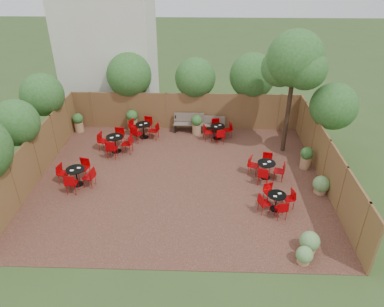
{
  "coord_description": "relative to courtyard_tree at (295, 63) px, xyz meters",
  "views": [
    {
      "loc": [
        0.94,
        -12.8,
        8.68
      ],
      "look_at": [
        0.5,
        0.5,
        1.0
      ],
      "focal_mm": 33.88,
      "sensor_mm": 36.0,
      "label": 1
    }
  ],
  "objects": [
    {
      "name": "park_bench_right",
      "position": [
        -3.4,
        1.96,
        -3.85
      ],
      "size": [
        1.4,
        0.54,
        0.85
      ],
      "rotation": [
        0.0,
        0.0,
        -0.07
      ],
      "color": "brown",
      "rests_on": "courtyard_paving"
    },
    {
      "name": "planters",
      "position": [
        -5.61,
        1.07,
        -3.72
      ],
      "size": [
        11.73,
        4.17,
        1.12
      ],
      "color": "#9F784F",
      "rests_on": "courtyard_paving"
    },
    {
      "name": "neighbour_building",
      "position": [
        -9.32,
        5.34,
        -0.31
      ],
      "size": [
        5.0,
        4.0,
        8.0
      ],
      "primitive_type": "cube",
      "color": "beige",
      "rests_on": "ground"
    },
    {
      "name": "fence_back",
      "position": [
        -4.82,
        2.34,
        -3.31
      ],
      "size": [
        12.0,
        0.08,
        2.0
      ],
      "primitive_type": "cube",
      "color": "brown",
      "rests_on": "ground"
    },
    {
      "name": "fence_left",
      "position": [
        -10.82,
        -2.66,
        -3.31
      ],
      "size": [
        0.08,
        10.0,
        2.0
      ],
      "primitive_type": "cube",
      "color": "brown",
      "rests_on": "ground"
    },
    {
      "name": "bistro_tables",
      "position": [
        -5.31,
        -1.24,
        -3.85
      ],
      "size": [
        9.46,
        7.22,
        0.93
      ],
      "color": "black",
      "rests_on": "courtyard_paving"
    },
    {
      "name": "fence_right",
      "position": [
        1.18,
        -2.66,
        -3.31
      ],
      "size": [
        0.08,
        10.0,
        2.0
      ],
      "primitive_type": "cube",
      "color": "brown",
      "rests_on": "ground"
    },
    {
      "name": "courtyard_paving",
      "position": [
        -4.82,
        -2.66,
        -4.3
      ],
      "size": [
        12.0,
        10.0,
        0.02
      ],
      "primitive_type": "cube",
      "color": "#331915",
      "rests_on": "ground"
    },
    {
      "name": "park_bench_left",
      "position": [
        -4.62,
        1.97,
        -3.78
      ],
      "size": [
        1.59,
        0.53,
        0.98
      ],
      "rotation": [
        0.0,
        0.0,
        -0.02
      ],
      "color": "brown",
      "rests_on": "courtyard_paving"
    },
    {
      "name": "ground",
      "position": [
        -4.82,
        -2.66,
        -4.31
      ],
      "size": [
        80.0,
        80.0,
        0.0
      ],
      "primitive_type": "plane",
      "color": "#354F23",
      "rests_on": "ground"
    },
    {
      "name": "courtyard_tree",
      "position": [
        0.0,
        0.0,
        0.0
      ],
      "size": [
        2.65,
        2.55,
        5.7
      ],
      "rotation": [
        0.0,
        0.0,
        0.09
      ],
      "color": "black",
      "rests_on": "courtyard_paving"
    },
    {
      "name": "low_shrubs",
      "position": [
        0.09,
        -5.41,
        -3.95
      ],
      "size": [
        2.14,
        4.37,
        0.74
      ],
      "color": "#9F784F",
      "rests_on": "courtyard_paving"
    },
    {
      "name": "overhang_foliage",
      "position": [
        -6.43,
        0.26,
        -1.64
      ],
      "size": [
        15.53,
        10.71,
        2.41
      ],
      "color": "#24551B",
      "rests_on": "ground"
    }
  ]
}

